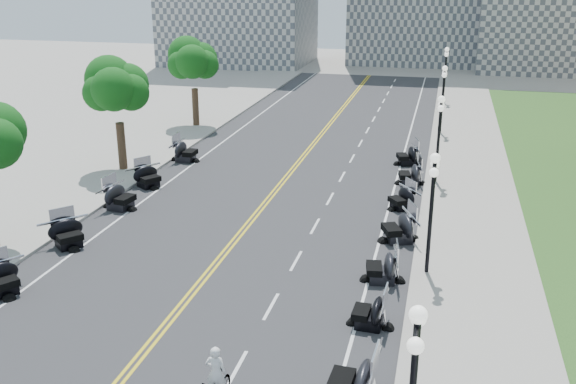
# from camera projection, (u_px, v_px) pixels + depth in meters

# --- Properties ---
(ground) EXTENTS (160.00, 160.00, 0.00)m
(ground) POSITION_uv_depth(u_px,v_px,m) (189.00, 296.00, 24.16)
(ground) COLOR gray
(road) EXTENTS (16.00, 90.00, 0.01)m
(road) POSITION_uv_depth(u_px,v_px,m) (263.00, 206.00, 33.33)
(road) COLOR #333335
(road) RESTS_ON ground
(centerline_yellow_a) EXTENTS (0.12, 90.00, 0.00)m
(centerline_yellow_a) POSITION_uv_depth(u_px,v_px,m) (260.00, 206.00, 33.35)
(centerline_yellow_a) COLOR yellow
(centerline_yellow_a) RESTS_ON road
(centerline_yellow_b) EXTENTS (0.12, 90.00, 0.00)m
(centerline_yellow_b) POSITION_uv_depth(u_px,v_px,m) (265.00, 206.00, 33.30)
(centerline_yellow_b) COLOR yellow
(centerline_yellow_b) RESTS_ON road
(edge_line_north) EXTENTS (0.12, 90.00, 0.00)m
(edge_line_north) POSITION_uv_depth(u_px,v_px,m) (386.00, 217.00, 31.87)
(edge_line_north) COLOR white
(edge_line_north) RESTS_ON road
(edge_line_south) EXTENTS (0.12, 90.00, 0.00)m
(edge_line_south) POSITION_uv_depth(u_px,v_px,m) (149.00, 196.00, 34.78)
(edge_line_south) COLOR white
(edge_line_south) RESTS_ON road
(lane_dash_5) EXTENTS (0.12, 2.00, 0.00)m
(lane_dash_5) POSITION_uv_depth(u_px,v_px,m) (237.00, 369.00, 19.76)
(lane_dash_5) COLOR white
(lane_dash_5) RESTS_ON road
(lane_dash_6) EXTENTS (0.12, 2.00, 0.00)m
(lane_dash_6) POSITION_uv_depth(u_px,v_px,m) (271.00, 306.00, 23.43)
(lane_dash_6) COLOR white
(lane_dash_6) RESTS_ON road
(lane_dash_7) EXTENTS (0.12, 2.00, 0.00)m
(lane_dash_7) POSITION_uv_depth(u_px,v_px,m) (296.00, 261.00, 27.10)
(lane_dash_7) COLOR white
(lane_dash_7) RESTS_ON road
(lane_dash_8) EXTENTS (0.12, 2.00, 0.00)m
(lane_dash_8) POSITION_uv_depth(u_px,v_px,m) (315.00, 226.00, 30.76)
(lane_dash_8) COLOR white
(lane_dash_8) RESTS_ON road
(lane_dash_9) EXTENTS (0.12, 2.00, 0.00)m
(lane_dash_9) POSITION_uv_depth(u_px,v_px,m) (330.00, 199.00, 34.43)
(lane_dash_9) COLOR white
(lane_dash_9) RESTS_ON road
(lane_dash_10) EXTENTS (0.12, 2.00, 0.00)m
(lane_dash_10) POSITION_uv_depth(u_px,v_px,m) (342.00, 177.00, 38.10)
(lane_dash_10) COLOR white
(lane_dash_10) RESTS_ON road
(lane_dash_11) EXTENTS (0.12, 2.00, 0.00)m
(lane_dash_11) POSITION_uv_depth(u_px,v_px,m) (352.00, 158.00, 41.77)
(lane_dash_11) COLOR white
(lane_dash_11) RESTS_ON road
(lane_dash_12) EXTENTS (0.12, 2.00, 0.00)m
(lane_dash_12) POSITION_uv_depth(u_px,v_px,m) (360.00, 143.00, 45.43)
(lane_dash_12) COLOR white
(lane_dash_12) RESTS_ON road
(lane_dash_13) EXTENTS (0.12, 2.00, 0.00)m
(lane_dash_13) POSITION_uv_depth(u_px,v_px,m) (368.00, 130.00, 49.10)
(lane_dash_13) COLOR white
(lane_dash_13) RESTS_ON road
(lane_dash_14) EXTENTS (0.12, 2.00, 0.00)m
(lane_dash_14) POSITION_uv_depth(u_px,v_px,m) (374.00, 119.00, 52.77)
(lane_dash_14) COLOR white
(lane_dash_14) RESTS_ON road
(lane_dash_15) EXTENTS (0.12, 2.00, 0.00)m
(lane_dash_15) POSITION_uv_depth(u_px,v_px,m) (379.00, 109.00, 56.44)
(lane_dash_15) COLOR white
(lane_dash_15) RESTS_ON road
(lane_dash_16) EXTENTS (0.12, 2.00, 0.00)m
(lane_dash_16) POSITION_uv_depth(u_px,v_px,m) (384.00, 101.00, 60.10)
(lane_dash_16) COLOR white
(lane_dash_16) RESTS_ON road
(lane_dash_17) EXTENTS (0.12, 2.00, 0.00)m
(lane_dash_17) POSITION_uv_depth(u_px,v_px,m) (388.00, 93.00, 63.77)
(lane_dash_17) COLOR white
(lane_dash_17) RESTS_ON road
(lane_dash_18) EXTENTS (0.12, 2.00, 0.00)m
(lane_dash_18) POSITION_uv_depth(u_px,v_px,m) (392.00, 86.00, 67.44)
(lane_dash_18) COLOR white
(lane_dash_18) RESTS_ON road
(lane_dash_19) EXTENTS (0.12, 2.00, 0.00)m
(lane_dash_19) POSITION_uv_depth(u_px,v_px,m) (395.00, 80.00, 71.11)
(lane_dash_19) COLOR white
(lane_dash_19) RESTS_ON road
(sidewalk_north) EXTENTS (5.00, 90.00, 0.15)m
(sidewalk_north) POSITION_uv_depth(u_px,v_px,m) (472.00, 223.00, 30.92)
(sidewalk_north) COLOR #9E9991
(sidewalk_north) RESTS_ON ground
(sidewalk_south) EXTENTS (5.00, 90.00, 0.15)m
(sidewalk_south) POSITION_uv_depth(u_px,v_px,m) (81.00, 189.00, 35.68)
(sidewalk_south) COLOR #9E9991
(sidewalk_south) RESTS_ON ground
(street_lamp_2) EXTENTS (0.50, 1.20, 4.90)m
(street_lamp_2) POSITION_uv_depth(u_px,v_px,m) (431.00, 215.00, 25.02)
(street_lamp_2) COLOR black
(street_lamp_2) RESTS_ON sidewalk_north
(street_lamp_3) EXTENTS (0.50, 1.20, 4.90)m
(street_lamp_3) POSITION_uv_depth(u_px,v_px,m) (438.00, 140.00, 36.02)
(street_lamp_3) COLOR black
(street_lamp_3) RESTS_ON sidewalk_north
(street_lamp_4) EXTENTS (0.50, 1.20, 4.90)m
(street_lamp_4) POSITION_uv_depth(u_px,v_px,m) (442.00, 100.00, 47.03)
(street_lamp_4) COLOR black
(street_lamp_4) RESTS_ON sidewalk_north
(street_lamp_5) EXTENTS (0.50, 1.20, 4.90)m
(street_lamp_5) POSITION_uv_depth(u_px,v_px,m) (445.00, 75.00, 58.03)
(street_lamp_5) COLOR black
(street_lamp_5) RESTS_ON sidewalk_north
(tree_3) EXTENTS (4.80, 4.80, 9.20)m
(tree_3) POSITION_uv_depth(u_px,v_px,m) (117.00, 94.00, 37.70)
(tree_3) COLOR #235619
(tree_3) RESTS_ON sidewalk_south
(tree_4) EXTENTS (4.80, 4.80, 9.20)m
(tree_4) POSITION_uv_depth(u_px,v_px,m) (194.00, 66.00, 48.71)
(tree_4) COLOR #235619
(tree_4) RESTS_ON sidewalk_south
(motorcycle_n_4) EXTENTS (2.20, 2.20, 1.46)m
(motorcycle_n_4) POSITION_uv_depth(u_px,v_px,m) (353.00, 380.00, 18.06)
(motorcycle_n_4) COLOR black
(motorcycle_n_4) RESTS_ON road
(motorcycle_n_5) EXTENTS (1.85, 1.85, 1.24)m
(motorcycle_n_5) POSITION_uv_depth(u_px,v_px,m) (370.00, 310.00, 21.95)
(motorcycle_n_5) COLOR black
(motorcycle_n_5) RESTS_ON road
(motorcycle_n_6) EXTENTS (2.18, 2.18, 1.34)m
(motorcycle_n_6) POSITION_uv_depth(u_px,v_px,m) (382.00, 266.00, 25.13)
(motorcycle_n_6) COLOR black
(motorcycle_n_6) RESTS_ON road
(motorcycle_n_7) EXTENTS (2.74, 2.74, 1.46)m
(motorcycle_n_7) POSITION_uv_depth(u_px,v_px,m) (399.00, 226.00, 28.83)
(motorcycle_n_7) COLOR black
(motorcycle_n_7) RESTS_ON road
(motorcycle_n_8) EXTENTS (2.48, 2.48, 1.24)m
(motorcycle_n_8) POSITION_uv_depth(u_px,v_px,m) (402.00, 198.00, 32.79)
(motorcycle_n_8) COLOR black
(motorcycle_n_8) RESTS_ON road
(motorcycle_n_9) EXTENTS (2.26, 2.26, 1.35)m
(motorcycle_n_9) POSITION_uv_depth(u_px,v_px,m) (410.00, 173.00, 36.56)
(motorcycle_n_9) COLOR black
(motorcycle_n_9) RESTS_ON road
(motorcycle_n_10) EXTENTS (2.37, 2.37, 1.34)m
(motorcycle_n_10) POSITION_uv_depth(u_px,v_px,m) (407.00, 155.00, 40.23)
(motorcycle_n_10) COLOR black
(motorcycle_n_10) RESTS_ON road
(motorcycle_s_5) EXTENTS (2.67, 2.67, 1.34)m
(motorcycle_s_5) POSITION_uv_depth(u_px,v_px,m) (1.00, 278.00, 24.15)
(motorcycle_s_5) COLOR black
(motorcycle_s_5) RESTS_ON road
(motorcycle_s_6) EXTENTS (2.75, 2.75, 1.37)m
(motorcycle_s_6) POSITION_uv_depth(u_px,v_px,m) (68.00, 232.00, 28.29)
(motorcycle_s_6) COLOR black
(motorcycle_s_6) RESTS_ON road
(motorcycle_s_7) EXTENTS (2.32, 2.32, 1.43)m
(motorcycle_s_7) POSITION_uv_depth(u_px,v_px,m) (120.00, 196.00, 32.77)
(motorcycle_s_7) COLOR black
(motorcycle_s_7) RESTS_ON road
(motorcycle_s_8) EXTENTS (2.66, 2.66, 1.34)m
(motorcycle_s_8) POSITION_uv_depth(u_px,v_px,m) (148.00, 176.00, 36.11)
(motorcycle_s_8) COLOR black
(motorcycle_s_8) RESTS_ON road
(motorcycle_s_9) EXTENTS (2.11, 2.11, 1.45)m
(motorcycle_s_9) POSITION_uv_depth(u_px,v_px,m) (185.00, 150.00, 40.98)
(motorcycle_s_9) COLOR black
(motorcycle_s_9) RESTS_ON road
(cyclist_rider) EXTENTS (0.60, 0.39, 1.64)m
(cyclist_rider) POSITION_uv_depth(u_px,v_px,m) (215.00, 350.00, 17.39)
(cyclist_rider) COLOR white
(cyclist_rider) RESTS_ON bicycle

